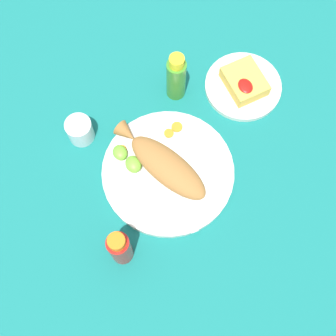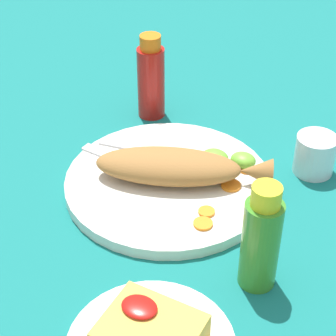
% 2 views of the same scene
% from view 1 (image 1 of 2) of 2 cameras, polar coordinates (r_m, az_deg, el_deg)
% --- Properties ---
extents(ground_plane, '(4.00, 4.00, 0.00)m').
position_cam_1_polar(ground_plane, '(1.12, -0.00, -0.66)').
color(ground_plane, '#146B66').
extents(main_plate, '(0.31, 0.31, 0.02)m').
position_cam_1_polar(main_plate, '(1.11, -0.00, -0.51)').
color(main_plate, silver).
rests_on(main_plate, ground_plane).
extents(fried_fish, '(0.27, 0.16, 0.05)m').
position_cam_1_polar(fried_fish, '(1.09, -0.49, 0.47)').
color(fried_fish, '#996633').
rests_on(fried_fish, main_plate).
extents(fork_near, '(0.19, 0.03, 0.00)m').
position_cam_1_polar(fork_near, '(1.08, 1.67, -4.00)').
color(fork_near, silver).
rests_on(fork_near, main_plate).
extents(fork_far, '(0.18, 0.04, 0.00)m').
position_cam_1_polar(fork_far, '(1.08, -0.74, -4.40)').
color(fork_far, silver).
rests_on(fork_far, main_plate).
extents(carrot_slice_near, '(0.03, 0.03, 0.00)m').
position_cam_1_polar(carrot_slice_near, '(1.15, 1.10, 5.02)').
color(carrot_slice_near, orange).
rests_on(carrot_slice_near, main_plate).
extents(carrot_slice_mid, '(0.02, 0.02, 0.00)m').
position_cam_1_polar(carrot_slice_mid, '(1.14, 0.11, 4.25)').
color(carrot_slice_mid, orange).
rests_on(carrot_slice_mid, main_plate).
extents(carrot_slice_far, '(0.03, 0.03, 0.00)m').
position_cam_1_polar(carrot_slice_far, '(1.13, -3.30, 3.07)').
color(carrot_slice_far, orange).
rests_on(carrot_slice_far, main_plate).
extents(carrot_slice_extra, '(0.02, 0.02, 0.00)m').
position_cam_1_polar(carrot_slice_extra, '(1.13, -5.63, 2.26)').
color(carrot_slice_extra, orange).
rests_on(carrot_slice_extra, main_plate).
extents(lime_wedge_main, '(0.04, 0.03, 0.02)m').
position_cam_1_polar(lime_wedge_main, '(1.12, -5.86, 1.87)').
color(lime_wedge_main, '#6BB233').
rests_on(lime_wedge_main, main_plate).
extents(lime_wedge_side, '(0.04, 0.04, 0.02)m').
position_cam_1_polar(lime_wedge_side, '(1.10, -4.24, 0.46)').
color(lime_wedge_side, '#6BB233').
rests_on(lime_wedge_side, main_plate).
extents(hot_sauce_bottle_red, '(0.05, 0.05, 0.15)m').
position_cam_1_polar(hot_sauce_bottle_red, '(1.01, -5.88, -9.67)').
color(hot_sauce_bottle_red, '#B21914').
rests_on(hot_sauce_bottle_red, ground_plane).
extents(hot_sauce_bottle_green, '(0.05, 0.05, 0.15)m').
position_cam_1_polar(hot_sauce_bottle_green, '(1.15, 1.00, 10.99)').
color(hot_sauce_bottle_green, '#3D8428').
rests_on(hot_sauce_bottle_green, ground_plane).
extents(salt_cup, '(0.06, 0.06, 0.06)m').
position_cam_1_polar(salt_cup, '(1.15, -10.65, 4.46)').
color(salt_cup, silver).
rests_on(salt_cup, ground_plane).
extents(side_plate_fries, '(0.19, 0.19, 0.01)m').
position_cam_1_polar(side_plate_fries, '(1.23, 9.13, 9.80)').
color(side_plate_fries, silver).
rests_on(side_plate_fries, ground_plane).
extents(fries_pile, '(0.11, 0.09, 0.04)m').
position_cam_1_polar(fries_pile, '(1.21, 9.31, 10.37)').
color(fries_pile, gold).
rests_on(fries_pile, side_plate_fries).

